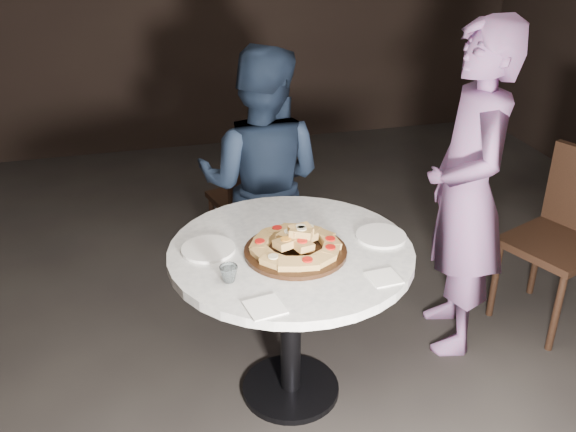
{
  "coord_description": "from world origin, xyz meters",
  "views": [
    {
      "loc": [
        -0.62,
        -2.23,
        2.14
      ],
      "look_at": [
        -0.02,
        0.1,
        0.92
      ],
      "focal_mm": 40.0,
      "sensor_mm": 36.0,
      "label": 1
    }
  ],
  "objects_px": {
    "focaccia_pile": "(296,243)",
    "diner_teal": "(467,193)",
    "water_glass": "(229,274)",
    "chair_right": "(567,228)",
    "table": "(291,278)",
    "serving_board": "(295,251)",
    "chair_far": "(251,195)",
    "diner_navy": "(261,183)"
  },
  "relations": [
    {
      "from": "focaccia_pile",
      "to": "diner_teal",
      "type": "bearing_deg",
      "value": 15.6
    },
    {
      "from": "water_glass",
      "to": "focaccia_pile",
      "type": "bearing_deg",
      "value": 24.68
    },
    {
      "from": "water_glass",
      "to": "chair_right",
      "type": "bearing_deg",
      "value": 13.05
    },
    {
      "from": "diner_teal",
      "to": "table",
      "type": "bearing_deg",
      "value": -63.37
    },
    {
      "from": "chair_right",
      "to": "diner_teal",
      "type": "xyz_separation_m",
      "value": [
        -0.65,
        -0.04,
        0.29
      ]
    },
    {
      "from": "serving_board",
      "to": "diner_teal",
      "type": "bearing_deg",
      "value": 15.61
    },
    {
      "from": "table",
      "to": "chair_far",
      "type": "distance_m",
      "value": 1.23
    },
    {
      "from": "chair_far",
      "to": "chair_right",
      "type": "bearing_deg",
      "value": 132.93
    },
    {
      "from": "focaccia_pile",
      "to": "table",
      "type": "bearing_deg",
      "value": 103.22
    },
    {
      "from": "focaccia_pile",
      "to": "water_glass",
      "type": "height_order",
      "value": "focaccia_pile"
    },
    {
      "from": "serving_board",
      "to": "chair_far",
      "type": "xyz_separation_m",
      "value": [
        0.06,
        1.26,
        -0.31
      ]
    },
    {
      "from": "diner_navy",
      "to": "serving_board",
      "type": "bearing_deg",
      "value": 111.41
    },
    {
      "from": "focaccia_pile",
      "to": "water_glass",
      "type": "xyz_separation_m",
      "value": [
        -0.31,
        -0.14,
        -0.02
      ]
    },
    {
      "from": "table",
      "to": "water_glass",
      "type": "relative_size",
      "value": 14.79
    },
    {
      "from": "chair_right",
      "to": "chair_far",
      "type": "bearing_deg",
      "value": -144.32
    },
    {
      "from": "table",
      "to": "chair_right",
      "type": "xyz_separation_m",
      "value": [
        1.58,
        0.25,
        -0.09
      ]
    },
    {
      "from": "chair_right",
      "to": "diner_teal",
      "type": "relative_size",
      "value": 0.56
    },
    {
      "from": "focaccia_pile",
      "to": "chair_right",
      "type": "relative_size",
      "value": 0.41
    },
    {
      "from": "table",
      "to": "diner_teal",
      "type": "relative_size",
      "value": 0.64
    },
    {
      "from": "serving_board",
      "to": "chair_right",
      "type": "distance_m",
      "value": 1.62
    },
    {
      "from": "water_glass",
      "to": "chair_far",
      "type": "relative_size",
      "value": 0.09
    },
    {
      "from": "serving_board",
      "to": "water_glass",
      "type": "distance_m",
      "value": 0.34
    },
    {
      "from": "focaccia_pile",
      "to": "chair_far",
      "type": "relative_size",
      "value": 0.46
    },
    {
      "from": "serving_board",
      "to": "chair_far",
      "type": "relative_size",
      "value": 0.52
    },
    {
      "from": "diner_navy",
      "to": "diner_teal",
      "type": "xyz_separation_m",
      "value": [
        0.89,
        -0.59,
        0.1
      ]
    },
    {
      "from": "focaccia_pile",
      "to": "chair_right",
      "type": "bearing_deg",
      "value": 10.59
    },
    {
      "from": "focaccia_pile",
      "to": "diner_navy",
      "type": "height_order",
      "value": "diner_navy"
    },
    {
      "from": "focaccia_pile",
      "to": "chair_right",
      "type": "distance_m",
      "value": 1.63
    },
    {
      "from": "diner_teal",
      "to": "chair_far",
      "type": "bearing_deg",
      "value": -125.41
    },
    {
      "from": "table",
      "to": "diner_navy",
      "type": "xyz_separation_m",
      "value": [
        0.05,
        0.8,
        0.1
      ]
    },
    {
      "from": "chair_far",
      "to": "diner_teal",
      "type": "relative_size",
      "value": 0.5
    },
    {
      "from": "serving_board",
      "to": "table",
      "type": "bearing_deg",
      "value": 99.34
    },
    {
      "from": "water_glass",
      "to": "chair_far",
      "type": "distance_m",
      "value": 1.49
    },
    {
      "from": "focaccia_pile",
      "to": "diner_navy",
      "type": "xyz_separation_m",
      "value": [
        0.04,
        0.85,
        -0.09
      ]
    },
    {
      "from": "table",
      "to": "diner_teal",
      "type": "distance_m",
      "value": 0.98
    },
    {
      "from": "diner_navy",
      "to": "chair_right",
      "type": "bearing_deg",
      "value": -175.79
    },
    {
      "from": "chair_right",
      "to": "diner_navy",
      "type": "bearing_deg",
      "value": -131.69
    },
    {
      "from": "diner_navy",
      "to": "diner_teal",
      "type": "relative_size",
      "value": 0.88
    },
    {
      "from": "table",
      "to": "diner_navy",
      "type": "relative_size",
      "value": 0.72
    },
    {
      "from": "table",
      "to": "chair_far",
      "type": "bearing_deg",
      "value": 86.77
    },
    {
      "from": "table",
      "to": "diner_navy",
      "type": "distance_m",
      "value": 0.81
    },
    {
      "from": "focaccia_pile",
      "to": "chair_right",
      "type": "height_order",
      "value": "chair_right"
    }
  ]
}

